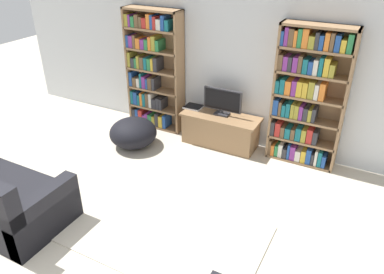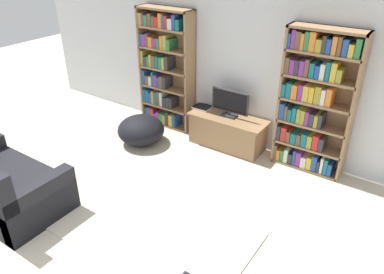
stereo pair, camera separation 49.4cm
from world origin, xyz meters
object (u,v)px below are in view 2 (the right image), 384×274
at_px(bookshelf_left, 164,70).
at_px(laptop, 202,107).
at_px(bookshelf_right, 313,102).
at_px(television, 230,103).
at_px(couch_left_sectional, 1,186).
at_px(tv_stand, 227,132).
at_px(beanbag_ottoman, 141,130).

xyz_separation_m(bookshelf_left, laptop, (0.83, -0.05, -0.49)).
xyz_separation_m(bookshelf_right, laptop, (-1.81, -0.05, -0.51)).
height_order(bookshelf_right, laptop, bookshelf_right).
bearing_deg(television, couch_left_sectional, -118.17).
height_order(tv_stand, beanbag_ottoman, tv_stand).
height_order(couch_left_sectional, beanbag_ottoman, couch_left_sectional).
xyz_separation_m(bookshelf_left, tv_stand, (1.38, -0.13, -0.77)).
height_order(television, laptop, television).
bearing_deg(beanbag_ottoman, laptop, 47.98).
height_order(tv_stand, couch_left_sectional, couch_left_sectional).
distance_m(laptop, beanbag_ottoman, 1.11).
distance_m(bookshelf_left, beanbag_ottoman, 1.16).
relative_size(laptop, beanbag_ottoman, 0.39).
height_order(bookshelf_left, laptop, bookshelf_left).
height_order(television, couch_left_sectional, television).
distance_m(bookshelf_left, tv_stand, 1.58).
bearing_deg(bookshelf_right, television, -176.07).
height_order(tv_stand, television, television).
relative_size(bookshelf_left, tv_stand, 1.62).
bearing_deg(couch_left_sectional, tv_stand, 61.50).
distance_m(bookshelf_right, tv_stand, 1.50).
bearing_deg(couch_left_sectional, bookshelf_left, 85.56).
relative_size(bookshelf_right, laptop, 6.91).
bearing_deg(bookshelf_left, bookshelf_right, -0.06).
height_order(bookshelf_left, beanbag_ottoman, bookshelf_left).
height_order(bookshelf_left, television, bookshelf_left).
bearing_deg(bookshelf_right, laptop, -178.56).
xyz_separation_m(tv_stand, couch_left_sectional, (-1.62, -2.99, 0.03)).
distance_m(television, beanbag_ottoman, 1.55).
height_order(bookshelf_left, bookshelf_right, same).
xyz_separation_m(bookshelf_right, tv_stand, (-1.27, -0.13, -0.78)).
bearing_deg(bookshelf_left, beanbag_ottoman, -81.69).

